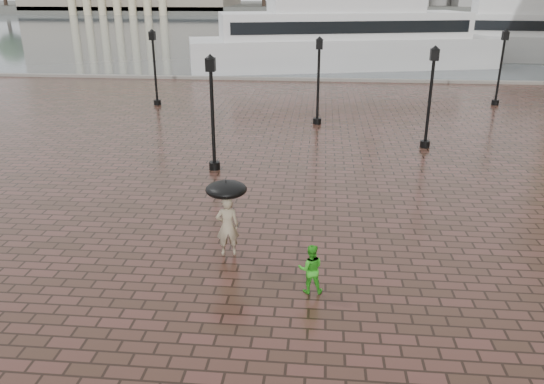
{
  "coord_description": "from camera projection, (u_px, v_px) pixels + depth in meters",
  "views": [
    {
      "loc": [
        -1.77,
        -9.99,
        6.89
      ],
      "look_at": [
        -3.11,
        4.08,
        1.4
      ],
      "focal_mm": 35.0,
      "sensor_mm": 36.0,
      "label": 1
    }
  ],
  "objects": [
    {
      "name": "ground",
      "position": [
        395.0,
        323.0,
        11.61
      ],
      "size": [
        300.0,
        300.0,
        0.0
      ],
      "primitive_type": "plane",
      "color": "#352118",
      "rests_on": "ground"
    },
    {
      "name": "harbour_water",
      "position": [
        334.0,
        27.0,
        96.98
      ],
      "size": [
        240.0,
        240.0,
        0.0
      ],
      "primitive_type": "plane",
      "color": "#434C51",
      "rests_on": "ground"
    },
    {
      "name": "quay_edge",
      "position": [
        345.0,
        81.0,
        41.3
      ],
      "size": [
        80.0,
        0.6,
        0.3
      ],
      "primitive_type": "cube",
      "color": "slate",
      "rests_on": "ground"
    },
    {
      "name": "far_shore",
      "position": [
        331.0,
        7.0,
        159.71
      ],
      "size": [
        300.0,
        60.0,
        2.0
      ],
      "primitive_type": "cube",
      "color": "#4C4C47",
      "rests_on": "ground"
    },
    {
      "name": "street_lamps",
      "position": [
        326.0,
        82.0,
        27.24
      ],
      "size": [
        21.44,
        14.44,
        4.4
      ],
      "color": "black",
      "rests_on": "ground"
    },
    {
      "name": "adult_pedestrian",
      "position": [
        227.0,
        226.0,
        14.31
      ],
      "size": [
        0.69,
        0.53,
        1.69
      ],
      "primitive_type": "imported",
      "rotation": [
        0.0,
        0.0,
        3.36
      ],
      "color": "gray",
      "rests_on": "ground"
    },
    {
      "name": "child_pedestrian",
      "position": [
        311.0,
        269.0,
        12.6
      ],
      "size": [
        0.64,
        0.52,
        1.24
      ],
      "primitive_type": "imported",
      "rotation": [
        0.0,
        0.0,
        3.22
      ],
      "color": "green",
      "rests_on": "ground"
    },
    {
      "name": "ferry_near",
      "position": [
        343.0,
        37.0,
        47.29
      ],
      "size": [
        28.0,
        13.19,
        8.93
      ],
      "rotation": [
        0.0,
        0.0,
        0.25
      ],
      "color": "silver",
      "rests_on": "ground"
    },
    {
      "name": "ferry_far",
      "position": [
        536.0,
        34.0,
        52.36
      ],
      "size": [
        25.74,
        8.78,
        8.28
      ],
      "rotation": [
        0.0,
        0.0,
        -0.11
      ],
      "color": "silver",
      "rests_on": "ground"
    },
    {
      "name": "umbrella",
      "position": [
        226.0,
        189.0,
        13.92
      ],
      "size": [
        1.1,
        1.1,
        1.14
      ],
      "color": "black",
      "rests_on": "ground"
    }
  ]
}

